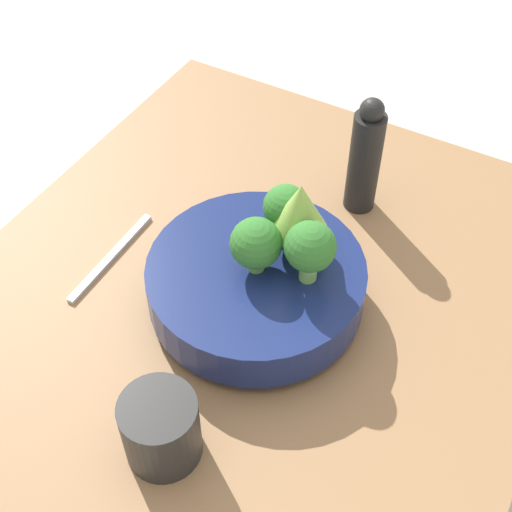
% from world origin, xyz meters
% --- Properties ---
extents(ground_plane, '(6.00, 6.00, 0.00)m').
position_xyz_m(ground_plane, '(0.00, 0.00, 0.00)').
color(ground_plane, beige).
extents(table, '(0.82, 0.72, 0.04)m').
position_xyz_m(table, '(0.00, 0.00, 0.02)').
color(table, olive).
rests_on(table, ground_plane).
extents(bowl, '(0.26, 0.26, 0.07)m').
position_xyz_m(bowl, '(0.02, 0.01, 0.08)').
color(bowl, navy).
rests_on(bowl, table).
extents(broccoli_floret_back, '(0.06, 0.06, 0.08)m').
position_xyz_m(broccoli_floret_back, '(0.00, 0.07, 0.16)').
color(broccoli_floret_back, '#7AB256').
rests_on(broccoli_floret_back, bowl).
extents(broccoli_floret_left, '(0.05, 0.05, 0.08)m').
position_xyz_m(broccoli_floret_left, '(-0.04, 0.02, 0.16)').
color(broccoli_floret_left, '#6BA34C').
rests_on(broccoli_floret_left, bowl).
extents(broccoli_floret_center, '(0.06, 0.06, 0.07)m').
position_xyz_m(broccoli_floret_center, '(0.02, 0.01, 0.15)').
color(broccoli_floret_center, '#609347').
rests_on(broccoli_floret_center, bowl).
extents(romanesco_piece_far, '(0.07, 0.07, 0.11)m').
position_xyz_m(romanesco_piece_far, '(-0.03, 0.04, 0.18)').
color(romanesco_piece_far, '#7AB256').
rests_on(romanesco_piece_far, bowl).
extents(cup, '(0.08, 0.08, 0.09)m').
position_xyz_m(cup, '(0.23, 0.02, 0.09)').
color(cup, black).
rests_on(cup, table).
extents(pepper_mill, '(0.04, 0.04, 0.18)m').
position_xyz_m(pepper_mill, '(-0.21, 0.05, 0.13)').
color(pepper_mill, black).
rests_on(pepper_mill, table).
extents(fork, '(0.17, 0.01, 0.01)m').
position_xyz_m(fork, '(0.04, -0.19, 0.05)').
color(fork, silver).
rests_on(fork, table).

